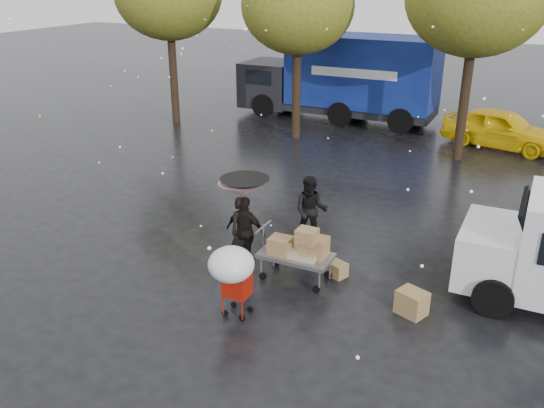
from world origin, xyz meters
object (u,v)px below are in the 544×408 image
at_px(shopping_cart, 232,268).
at_px(yellow_taxi, 501,129).
at_px(vendor_cart, 299,249).
at_px(person_black, 246,231).
at_px(person_pink, 243,231).
at_px(blue_truck, 343,78).

distance_m(shopping_cart, yellow_taxi, 14.13).
xyz_separation_m(vendor_cart, yellow_taxi, (2.66, 11.93, -0.03)).
bearing_deg(vendor_cart, person_black, 173.02).
distance_m(person_pink, vendor_cart, 1.42).
bearing_deg(shopping_cart, person_black, 112.34).
height_order(person_pink, blue_truck, blue_truck).
height_order(person_pink, shopping_cart, person_pink).
height_order(person_black, vendor_cart, person_black).
height_order(blue_truck, yellow_taxi, blue_truck).
bearing_deg(vendor_cart, blue_truck, 106.17).
distance_m(person_pink, yellow_taxi, 12.45).
bearing_deg(vendor_cart, shopping_cart, -105.89).
xyz_separation_m(blue_truck, yellow_taxi, (6.54, -1.45, -1.06)).
xyz_separation_m(person_pink, yellow_taxi, (4.07, 11.77, -0.07)).
bearing_deg(person_black, person_pink, -1.20).
distance_m(person_black, shopping_cart, 2.17).
relative_size(vendor_cart, shopping_cart, 1.04).
height_order(person_black, yellow_taxi, person_black).
bearing_deg(shopping_cart, vendor_cart, 74.11).
relative_size(shopping_cart, blue_truck, 0.18).
bearing_deg(person_black, shopping_cart, 111.23).
distance_m(blue_truck, yellow_taxi, 6.78).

